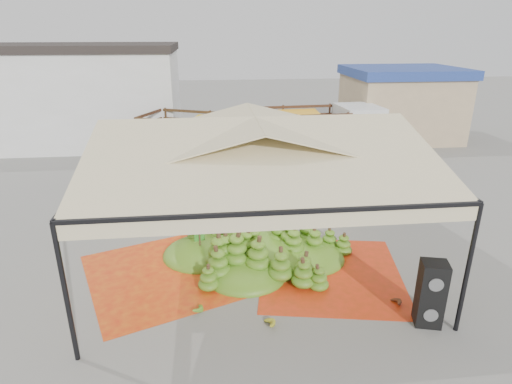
{
  "coord_description": "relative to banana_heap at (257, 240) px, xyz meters",
  "views": [
    {
      "loc": [
        -1.2,
        -11.14,
        6.19
      ],
      "look_at": [
        0.2,
        1.5,
        1.3
      ],
      "focal_mm": 30.0,
      "sensor_mm": 36.0,
      "label": 1
    }
  ],
  "objects": [
    {
      "name": "ground",
      "position": [
        -0.02,
        0.39,
        -0.58
      ],
      "size": [
        90.0,
        90.0,
        0.0
      ],
      "primitive_type": "plane",
      "color": "slate",
      "rests_on": "ground"
    },
    {
      "name": "hand_red_b",
      "position": [
        3.68,
        -2.55,
        -0.48
      ],
      "size": [
        0.47,
        0.4,
        0.2
      ],
      "primitive_type": "ellipsoid",
      "rotation": [
        0.0,
        0.0,
        -0.12
      ],
      "color": "#5A2714",
      "rests_on": "ground"
    },
    {
      "name": "tarp_left",
      "position": [
        -2.37,
        -0.52,
        -0.57
      ],
      "size": [
        5.4,
        5.28,
        0.01
      ],
      "primitive_type": "cube",
      "rotation": [
        0.0,
        0.0,
        0.37
      ],
      "color": "orange",
      "rests_on": "ground"
    },
    {
      "name": "hand_red_a",
      "position": [
        3.0,
        -2.58,
        -0.48
      ],
      "size": [
        0.49,
        0.42,
        0.2
      ],
      "primitive_type": "ellipsoid",
      "rotation": [
        0.0,
        0.0,
        0.14
      ],
      "color": "#552513",
      "rests_on": "ground"
    },
    {
      "name": "tarp_right",
      "position": [
        1.88,
        -1.04,
        -0.57
      ],
      "size": [
        4.35,
        4.5,
        0.01
      ],
      "primitive_type": "cube",
      "rotation": [
        0.0,
        0.0,
        -0.18
      ],
      "color": "red",
      "rests_on": "ground"
    },
    {
      "name": "hand_green",
      "position": [
        -1.71,
        -2.29,
        -0.47
      ],
      "size": [
        0.59,
        0.54,
        0.21
      ],
      "primitive_type": "ellipsoid",
      "rotation": [
        0.0,
        0.0,
        -0.41
      ],
      "color": "#337418",
      "rests_on": "ground"
    },
    {
      "name": "banana_heap",
      "position": [
        0.0,
        0.0,
        0.0
      ],
      "size": [
        6.69,
        6.16,
        1.16
      ],
      "primitive_type": "ellipsoid",
      "rotation": [
        0.0,
        0.0,
        -0.39
      ],
      "color": "#4E7A19",
      "rests_on": "ground"
    },
    {
      "name": "speaker_stack",
      "position": [
        3.45,
        -3.31,
        0.19
      ],
      "size": [
        0.66,
        0.61,
        1.54
      ],
      "rotation": [
        0.0,
        0.0,
        -0.26
      ],
      "color": "black",
      "rests_on": "ground"
    },
    {
      "name": "truck_right",
      "position": [
        3.93,
        9.94,
        0.98
      ],
      "size": [
        7.54,
        3.03,
        2.53
      ],
      "rotation": [
        0.0,
        0.0,
        0.07
      ],
      "color": "#462817",
      "rests_on": "ground"
    },
    {
      "name": "hanging_bunches",
      "position": [
        -0.91,
        1.05,
        2.04
      ],
      "size": [
        1.74,
        0.24,
        0.2
      ],
      "color": "#46801A",
      "rests_on": "ground"
    },
    {
      "name": "vendor",
      "position": [
        0.11,
        6.19,
        0.28
      ],
      "size": [
        0.65,
        0.45,
        1.72
      ],
      "primitive_type": "imported",
      "rotation": [
        0.0,
        0.0,
        3.21
      ],
      "color": "gray",
      "rests_on": "ground"
    },
    {
      "name": "building_white",
      "position": [
        -10.02,
        14.39,
        2.13
      ],
      "size": [
        14.3,
        6.3,
        5.4
      ],
      "color": "silver",
      "rests_on": "ground"
    },
    {
      "name": "building_tan",
      "position": [
        9.98,
        13.39,
        1.49
      ],
      "size": [
        6.3,
        5.3,
        4.1
      ],
      "color": "tan",
      "rests_on": "ground"
    },
    {
      "name": "hand_yellow_a",
      "position": [
        -0.53,
        -0.84,
        -0.47
      ],
      "size": [
        0.5,
        0.42,
        0.21
      ],
      "primitive_type": "ellipsoid",
      "rotation": [
        0.0,
        0.0,
        0.1
      ],
      "color": "#BA8B25",
      "rests_on": "ground"
    },
    {
      "name": "hand_yellow_b",
      "position": [
        -0.13,
        -3.04,
        -0.47
      ],
      "size": [
        0.58,
        0.52,
        0.23
      ],
      "primitive_type": "ellipsoid",
      "rotation": [
        0.0,
        0.0,
        0.24
      ],
      "color": "gold",
      "rests_on": "ground"
    },
    {
      "name": "truck_left",
      "position": [
        -0.56,
        8.75,
        0.94
      ],
      "size": [
        7.55,
        5.16,
        2.46
      ],
      "rotation": [
        0.0,
        0.0,
        -0.42
      ],
      "color": "#4C3819",
      "rests_on": "ground"
    },
    {
      "name": "banana_leaves",
      "position": [
        -1.8,
        0.31,
        -0.58
      ],
      "size": [
        0.96,
        1.36,
        3.7
      ],
      "primitive_type": null,
      "color": "#27741E",
      "rests_on": "ground"
    },
    {
      "name": "canopy_tent",
      "position": [
        -0.02,
        0.39,
        2.72
      ],
      "size": [
        8.1,
        8.1,
        4.0
      ],
      "color": "black",
      "rests_on": "ground"
    }
  ]
}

